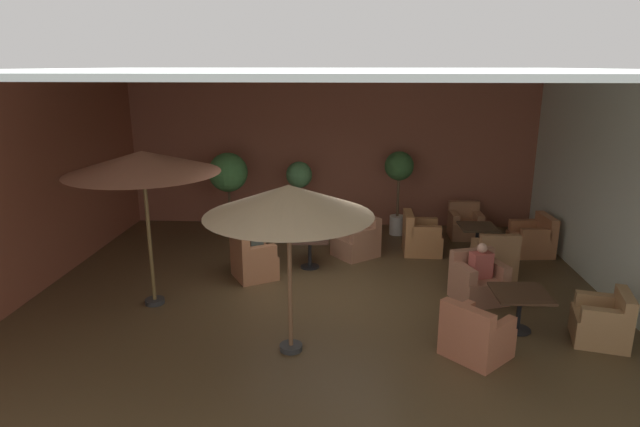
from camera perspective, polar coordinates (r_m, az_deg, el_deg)
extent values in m
cube|color=brown|center=(9.30, -0.18, -9.04)|extent=(9.93, 9.15, 0.02)
cube|color=brown|center=(13.15, 1.11, 6.78)|extent=(9.93, 0.08, 3.73)
cube|color=brown|center=(10.26, -28.83, 2.39)|extent=(0.08, 9.15, 3.73)
cube|color=silver|center=(9.72, 30.22, 1.56)|extent=(0.08, 9.15, 3.73)
cube|color=silver|center=(8.47, -0.20, 14.86)|extent=(9.93, 9.15, 0.06)
cylinder|color=black|center=(10.65, -1.08, -5.65)|extent=(0.37, 0.37, 0.02)
cylinder|color=black|center=(10.55, -1.08, -4.24)|extent=(0.07, 0.07, 0.58)
cube|color=#482D23|center=(10.45, -1.09, -2.66)|extent=(0.75, 0.75, 0.03)
cube|color=#A86E50|center=(11.22, 3.77, -3.49)|extent=(1.07, 1.06, 0.42)
cube|color=#A86E50|center=(11.28, 5.03, -1.21)|extent=(0.59, 0.68, 0.41)
cube|color=#A86E50|center=(10.88, 4.61, -2.37)|extent=(0.56, 0.48, 0.22)
cube|color=#A86E50|center=(11.32, 2.68, -1.61)|extent=(0.56, 0.48, 0.22)
cube|color=#AD6C47|center=(10.17, -6.94, -5.52)|extent=(0.98, 1.00, 0.45)
cube|color=#AD6C47|center=(9.93, -8.52, -3.27)|extent=(0.51, 0.72, 0.47)
cube|color=#AD6C47|center=(10.32, -7.35, -3.17)|extent=(0.56, 0.41, 0.24)
cube|color=#AD6C47|center=(9.80, -6.21, -4.15)|extent=(0.56, 0.41, 0.24)
cylinder|color=black|center=(8.78, 20.16, -11.47)|extent=(0.40, 0.40, 0.02)
cylinder|color=black|center=(8.66, 20.33, -9.82)|extent=(0.07, 0.07, 0.58)
cube|color=#452C1C|center=(8.54, 20.52, -7.95)|extent=(0.81, 0.81, 0.03)
cube|color=#B56647|center=(7.83, 16.27, -12.88)|extent=(1.05, 1.05, 0.42)
cube|color=#B56647|center=(7.43, 15.31, -10.90)|extent=(0.65, 0.66, 0.39)
cube|color=#B56647|center=(7.88, 14.63, -10.10)|extent=(0.49, 0.49, 0.19)
cube|color=#B56647|center=(7.58, 18.68, -11.48)|extent=(0.49, 0.49, 0.19)
cube|color=#A8794C|center=(8.84, 27.50, -10.72)|extent=(0.86, 0.87, 0.41)
cube|color=#A8794C|center=(8.75, 29.61, -8.50)|extent=(0.32, 0.74, 0.36)
cube|color=#A8794C|center=(8.46, 27.80, -9.64)|extent=(0.58, 0.29, 0.20)
cube|color=#A8794C|center=(8.97, 27.21, -8.17)|extent=(0.58, 0.29, 0.20)
cube|color=#AD7155|center=(9.52, 16.48, -7.66)|extent=(0.97, 0.92, 0.43)
cube|color=#AD7155|center=(9.59, 15.81, -4.78)|extent=(0.79, 0.40, 0.40)
cube|color=#AD7155|center=(9.53, 18.36, -5.64)|extent=(0.33, 0.57, 0.24)
cube|color=#AD7155|center=(9.21, 15.10, -6.11)|extent=(0.33, 0.57, 0.24)
cylinder|color=black|center=(11.84, 16.18, -4.07)|extent=(0.36, 0.36, 0.02)
cylinder|color=black|center=(11.76, 16.28, -2.80)|extent=(0.07, 0.07, 0.58)
cube|color=#483625|center=(11.67, 16.40, -1.36)|extent=(0.76, 0.76, 0.03)
cube|color=#AD784E|center=(10.76, 17.86, -5.11)|extent=(0.76, 0.78, 0.41)
cube|color=#AD784E|center=(10.36, 18.53, -3.40)|extent=(0.72, 0.20, 0.46)
cube|color=#AD784E|center=(10.61, 16.44, -3.49)|extent=(0.17, 0.59, 0.21)
cube|color=#AD784E|center=(10.78, 19.41, -3.44)|extent=(0.17, 0.59, 0.21)
cube|color=#B36D45|center=(12.17, 21.38, -3.06)|extent=(0.85, 0.87, 0.41)
cube|color=#B36D45|center=(12.18, 22.89, -1.17)|extent=(0.24, 0.82, 0.42)
cube|color=#B36D45|center=(11.77, 21.93, -2.07)|extent=(0.62, 0.20, 0.24)
cube|color=#B36D45|center=(12.36, 20.77, -1.16)|extent=(0.62, 0.20, 0.24)
cube|color=#A96F4A|center=(12.84, 15.12, -1.58)|extent=(0.71, 0.71, 0.41)
cube|color=#A96F4A|center=(12.99, 15.00, 0.44)|extent=(0.71, 0.16, 0.38)
cube|color=#A96F4A|center=(12.79, 16.44, -0.37)|extent=(0.17, 0.55, 0.19)
cube|color=#A96F4A|center=(12.67, 14.05, -0.34)|extent=(0.17, 0.55, 0.19)
cube|color=#B57645|center=(11.58, 10.75, -3.05)|extent=(0.78, 0.77, 0.45)
cube|color=#B57645|center=(11.42, 9.36, -0.95)|extent=(0.17, 0.77, 0.43)
cube|color=#B57645|center=(11.78, 10.86, -1.00)|extent=(0.60, 0.15, 0.23)
cube|color=#B57645|center=(11.19, 11.23, -1.90)|extent=(0.60, 0.15, 0.23)
cylinder|color=#2D2D2D|center=(9.51, -17.10, -8.88)|extent=(0.32, 0.32, 0.08)
cylinder|color=brown|center=(9.09, -17.70, -1.84)|extent=(0.06, 0.06, 2.52)
cone|color=#A4634A|center=(8.83, -18.30, 5.21)|extent=(2.40, 2.40, 0.35)
cylinder|color=#2D2D2D|center=(7.76, -3.09, -13.97)|extent=(0.32, 0.32, 0.08)
cylinder|color=brown|center=(7.27, -3.22, -6.28)|extent=(0.06, 0.06, 2.32)
cone|color=#DBB68B|center=(6.96, -3.34, 1.41)|extent=(2.24, 2.24, 0.41)
cylinder|color=#A3664C|center=(12.77, -9.47, -1.25)|extent=(0.36, 0.36, 0.45)
cylinder|color=brown|center=(12.62, -9.58, 1.16)|extent=(0.06, 0.06, 0.66)
sphere|color=#478644|center=(12.47, -9.72, 4.33)|extent=(0.90, 0.90, 0.90)
cylinder|color=silver|center=(12.76, 8.15, -1.21)|extent=(0.35, 0.35, 0.44)
cylinder|color=brown|center=(12.59, 8.27, 1.73)|extent=(0.06, 0.06, 0.90)
sphere|color=#345F2F|center=(12.43, 8.40, 5.01)|extent=(0.67, 0.67, 0.67)
cylinder|color=silver|center=(12.54, -2.17, -1.53)|extent=(0.42, 0.42, 0.37)
cylinder|color=brown|center=(12.38, -2.20, 1.12)|extent=(0.06, 0.06, 0.82)
sphere|color=#497B48|center=(12.23, -2.23, 4.13)|extent=(0.60, 0.60, 0.60)
cube|color=#383F39|center=(10.02, -7.02, -3.11)|extent=(0.40, 0.46, 0.45)
sphere|color=#886242|center=(9.92, -7.08, -1.37)|extent=(0.21, 0.21, 0.21)
cube|color=#B54F46|center=(9.36, 16.68, -5.24)|extent=(0.39, 0.32, 0.43)
sphere|color=tan|center=(9.26, 16.82, -3.54)|extent=(0.17, 0.17, 0.17)
cylinder|color=silver|center=(10.38, -1.29, -2.37)|extent=(0.08, 0.08, 0.11)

